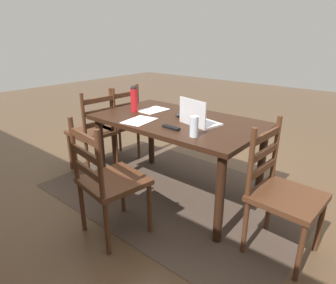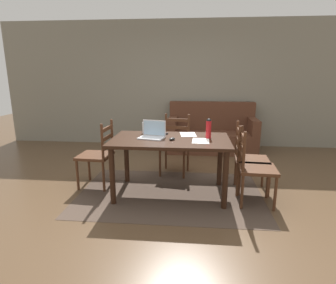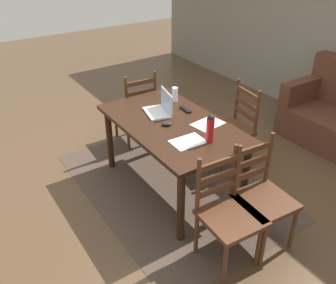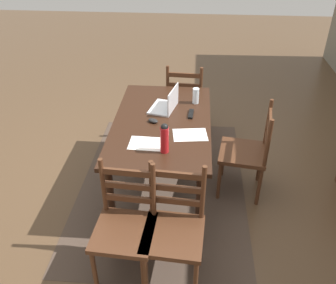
{
  "view_description": "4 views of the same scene",
  "coord_description": "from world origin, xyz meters",
  "px_view_note": "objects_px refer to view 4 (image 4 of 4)",
  "views": [
    {
      "loc": [
        -1.57,
        2.02,
        1.5
      ],
      "look_at": [
        0.01,
        0.12,
        0.57
      ],
      "focal_mm": 30.98,
      "sensor_mm": 36.0,
      "label": 1
    },
    {
      "loc": [
        0.3,
        -3.53,
        1.6
      ],
      "look_at": [
        -0.04,
        0.11,
        0.69
      ],
      "focal_mm": 29.94,
      "sensor_mm": 36.0,
      "label": 2
    },
    {
      "loc": [
        2.61,
        -1.79,
        2.41
      ],
      "look_at": [
        -0.14,
        0.05,
        0.46
      ],
      "focal_mm": 39.09,
      "sensor_mm": 36.0,
      "label": 3
    },
    {
      "loc": [
        2.93,
        0.29,
        2.47
      ],
      "look_at": [
        0.08,
        0.06,
        0.59
      ],
      "focal_mm": 39.01,
      "sensor_mm": 36.0,
      "label": 4
    }
  ],
  "objects_px": {
    "chair_far_head": "(247,152)",
    "computer_mouse": "(153,121)",
    "dining_table": "(162,130)",
    "chair_right_far": "(174,230)",
    "water_bottle": "(165,137)",
    "chair_left_far": "(185,100)",
    "drinking_glass": "(196,96)",
    "tv_remote": "(191,114)",
    "chair_right_near": "(125,227)",
    "laptop": "(167,104)"
  },
  "relations": [
    {
      "from": "dining_table",
      "to": "chair_left_far",
      "type": "distance_m",
      "value": 1.09
    },
    {
      "from": "chair_left_far",
      "to": "laptop",
      "type": "height_order",
      "value": "laptop"
    },
    {
      "from": "drinking_glass",
      "to": "computer_mouse",
      "type": "xyz_separation_m",
      "value": [
        0.42,
        -0.38,
        -0.06
      ]
    },
    {
      "from": "tv_remote",
      "to": "computer_mouse",
      "type": "bearing_deg",
      "value": -150.18
    },
    {
      "from": "chair_left_far",
      "to": "chair_right_far",
      "type": "height_order",
      "value": "same"
    },
    {
      "from": "dining_table",
      "to": "chair_right_near",
      "type": "relative_size",
      "value": 1.61
    },
    {
      "from": "chair_left_far",
      "to": "tv_remote",
      "type": "relative_size",
      "value": 5.59
    },
    {
      "from": "chair_far_head",
      "to": "water_bottle",
      "type": "height_order",
      "value": "water_bottle"
    },
    {
      "from": "dining_table",
      "to": "computer_mouse",
      "type": "relative_size",
      "value": 15.32
    },
    {
      "from": "chair_left_far",
      "to": "computer_mouse",
      "type": "xyz_separation_m",
      "value": [
        1.08,
        -0.26,
        0.32
      ]
    },
    {
      "from": "chair_far_head",
      "to": "computer_mouse",
      "type": "xyz_separation_m",
      "value": [
        0.02,
        -0.9,
        0.32
      ]
    },
    {
      "from": "chair_left_far",
      "to": "computer_mouse",
      "type": "bearing_deg",
      "value": -13.41
    },
    {
      "from": "tv_remote",
      "to": "water_bottle",
      "type": "bearing_deg",
      "value": -103.69
    },
    {
      "from": "chair_far_head",
      "to": "laptop",
      "type": "relative_size",
      "value": 2.62
    },
    {
      "from": "tv_remote",
      "to": "laptop",
      "type": "bearing_deg",
      "value": 161.54
    },
    {
      "from": "water_bottle",
      "to": "tv_remote",
      "type": "bearing_deg",
      "value": 162.6
    },
    {
      "from": "chair_far_head",
      "to": "chair_left_far",
      "type": "height_order",
      "value": "same"
    },
    {
      "from": "tv_remote",
      "to": "drinking_glass",
      "type": "bearing_deg",
      "value": 84.93
    },
    {
      "from": "chair_right_near",
      "to": "laptop",
      "type": "xyz_separation_m",
      "value": [
        -1.29,
        0.21,
        0.36
      ]
    },
    {
      "from": "dining_table",
      "to": "chair_right_far",
      "type": "xyz_separation_m",
      "value": [
        1.05,
        0.18,
        -0.21
      ]
    },
    {
      "from": "chair_far_head",
      "to": "computer_mouse",
      "type": "distance_m",
      "value": 0.96
    },
    {
      "from": "water_bottle",
      "to": "computer_mouse",
      "type": "distance_m",
      "value": 0.5
    },
    {
      "from": "chair_right_far",
      "to": "computer_mouse",
      "type": "height_order",
      "value": "chair_right_far"
    },
    {
      "from": "laptop",
      "to": "chair_left_far",
      "type": "bearing_deg",
      "value": 169.71
    },
    {
      "from": "chair_right_near",
      "to": "computer_mouse",
      "type": "xyz_separation_m",
      "value": [
        -1.03,
        0.1,
        0.32
      ]
    },
    {
      "from": "dining_table",
      "to": "laptop",
      "type": "xyz_separation_m",
      "value": [
        -0.24,
        0.03,
        0.16
      ]
    },
    {
      "from": "chair_far_head",
      "to": "chair_right_far",
      "type": "xyz_separation_m",
      "value": [
        1.05,
        -0.64,
        0.0
      ]
    },
    {
      "from": "chair_left_far",
      "to": "drinking_glass",
      "type": "distance_m",
      "value": 0.77
    },
    {
      "from": "computer_mouse",
      "to": "laptop",
      "type": "bearing_deg",
      "value": -172.96
    },
    {
      "from": "chair_far_head",
      "to": "drinking_glass",
      "type": "xyz_separation_m",
      "value": [
        -0.4,
        -0.52,
        0.38
      ]
    },
    {
      "from": "water_bottle",
      "to": "computer_mouse",
      "type": "height_order",
      "value": "water_bottle"
    },
    {
      "from": "chair_right_near",
      "to": "laptop",
      "type": "height_order",
      "value": "laptop"
    },
    {
      "from": "water_bottle",
      "to": "drinking_glass",
      "type": "height_order",
      "value": "water_bottle"
    },
    {
      "from": "drinking_glass",
      "to": "tv_remote",
      "type": "xyz_separation_m",
      "value": [
        0.25,
        -0.04,
        -0.07
      ]
    },
    {
      "from": "dining_table",
      "to": "chair_right_far",
      "type": "relative_size",
      "value": 1.61
    },
    {
      "from": "dining_table",
      "to": "chair_right_far",
      "type": "bearing_deg",
      "value": 9.87
    },
    {
      "from": "chair_right_far",
      "to": "dining_table",
      "type": "bearing_deg",
      "value": -170.13
    },
    {
      "from": "chair_far_head",
      "to": "water_bottle",
      "type": "bearing_deg",
      "value": -57.23
    },
    {
      "from": "water_bottle",
      "to": "chair_right_near",
      "type": "bearing_deg",
      "value": -23.56
    },
    {
      "from": "chair_left_far",
      "to": "drinking_glass",
      "type": "height_order",
      "value": "chair_left_far"
    },
    {
      "from": "dining_table",
      "to": "chair_far_head",
      "type": "height_order",
      "value": "chair_far_head"
    },
    {
      "from": "dining_table",
      "to": "chair_left_far",
      "type": "relative_size",
      "value": 1.61
    },
    {
      "from": "chair_far_head",
      "to": "dining_table",
      "type": "bearing_deg",
      "value": -90.42
    },
    {
      "from": "chair_far_head",
      "to": "drinking_glass",
      "type": "relative_size",
      "value": 5.98
    },
    {
      "from": "chair_right_near",
      "to": "water_bottle",
      "type": "relative_size",
      "value": 3.63
    },
    {
      "from": "dining_table",
      "to": "chair_far_head",
      "type": "xyz_separation_m",
      "value": [
        0.01,
        0.82,
        -0.21
      ]
    },
    {
      "from": "chair_left_far",
      "to": "tv_remote",
      "type": "height_order",
      "value": "chair_left_far"
    },
    {
      "from": "laptop",
      "to": "computer_mouse",
      "type": "height_order",
      "value": "laptop"
    },
    {
      "from": "drinking_glass",
      "to": "laptop",
      "type": "bearing_deg",
      "value": -60.31
    },
    {
      "from": "chair_right_near",
      "to": "water_bottle",
      "type": "xyz_separation_m",
      "value": [
        -0.56,
        0.25,
        0.44
      ]
    }
  ]
}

